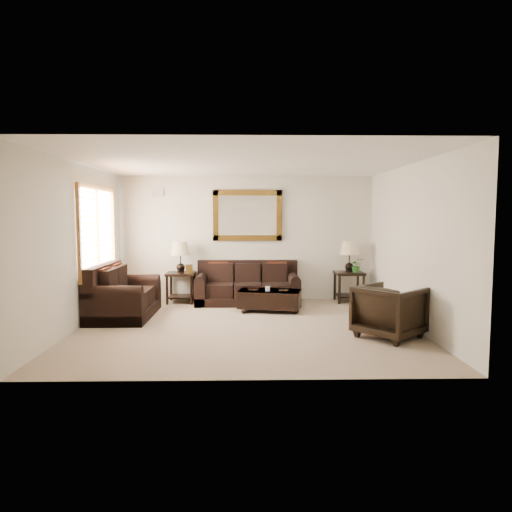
{
  "coord_description": "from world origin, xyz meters",
  "views": [
    {
      "loc": [
        0.01,
        -7.47,
        1.83
      ],
      "look_at": [
        0.18,
        0.6,
        1.13
      ],
      "focal_mm": 32.0,
      "sensor_mm": 36.0,
      "label": 1
    }
  ],
  "objects_px": {
    "end_table_left": "(181,263)",
    "armchair": "(390,309)",
    "sofa": "(248,288)",
    "coffee_table": "(270,298)",
    "loveseat": "(121,298)",
    "end_table_right": "(349,262)"
  },
  "relations": [
    {
      "from": "sofa",
      "to": "loveseat",
      "type": "relative_size",
      "value": 1.26
    },
    {
      "from": "end_table_right",
      "to": "armchair",
      "type": "bearing_deg",
      "value": -90.71
    },
    {
      "from": "end_table_left",
      "to": "loveseat",
      "type": "bearing_deg",
      "value": -123.17
    },
    {
      "from": "coffee_table",
      "to": "armchair",
      "type": "bearing_deg",
      "value": -37.69
    },
    {
      "from": "sofa",
      "to": "armchair",
      "type": "distance_m",
      "value": 3.53
    },
    {
      "from": "end_table_left",
      "to": "armchair",
      "type": "distance_m",
      "value": 4.61
    },
    {
      "from": "coffee_table",
      "to": "armchair",
      "type": "height_order",
      "value": "armchair"
    },
    {
      "from": "sofa",
      "to": "armchair",
      "type": "bearing_deg",
      "value": -52.76
    },
    {
      "from": "sofa",
      "to": "loveseat",
      "type": "bearing_deg",
      "value": -151.05
    },
    {
      "from": "coffee_table",
      "to": "armchair",
      "type": "relative_size",
      "value": 1.47
    },
    {
      "from": "end_table_left",
      "to": "end_table_right",
      "type": "distance_m",
      "value": 3.59
    },
    {
      "from": "sofa",
      "to": "end_table_left",
      "type": "xyz_separation_m",
      "value": [
        -1.42,
        0.09,
        0.52
      ]
    },
    {
      "from": "loveseat",
      "to": "coffee_table",
      "type": "xyz_separation_m",
      "value": [
        2.74,
        0.44,
        -0.1
      ]
    },
    {
      "from": "sofa",
      "to": "end_table_right",
      "type": "bearing_deg",
      "value": 2.35
    },
    {
      "from": "end_table_right",
      "to": "coffee_table",
      "type": "relative_size",
      "value": 1.01
    },
    {
      "from": "end_table_left",
      "to": "sofa",
      "type": "bearing_deg",
      "value": -3.66
    },
    {
      "from": "end_table_left",
      "to": "armchair",
      "type": "relative_size",
      "value": 1.47
    },
    {
      "from": "end_table_right",
      "to": "armchair",
      "type": "height_order",
      "value": "end_table_right"
    },
    {
      "from": "sofa",
      "to": "armchair",
      "type": "relative_size",
      "value": 2.45
    },
    {
      "from": "end_table_right",
      "to": "coffee_table",
      "type": "xyz_separation_m",
      "value": [
        -1.75,
        -0.93,
        -0.6
      ]
    },
    {
      "from": "end_table_left",
      "to": "armchair",
      "type": "xyz_separation_m",
      "value": [
        3.56,
        -2.9,
        -0.4
      ]
    },
    {
      "from": "end_table_right",
      "to": "coffee_table",
      "type": "distance_m",
      "value": 2.07
    }
  ]
}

